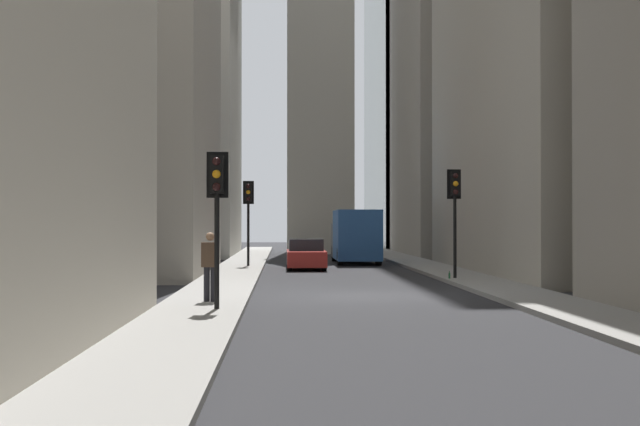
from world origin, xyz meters
name	(u,v)px	position (x,y,z in m)	size (l,w,h in m)	color
ground_plane	(366,296)	(0.00, 0.00, 0.00)	(135.00, 135.00, 0.00)	#262628
sidewalk_right	(214,294)	(0.00, 4.50, 0.07)	(90.00, 2.20, 0.14)	gray
sidewalk_left	(515,293)	(0.00, -4.50, 0.07)	(90.00, 2.20, 0.14)	gray
building_left_far	(472,57)	(31.49, -10.60, 13.65)	(16.26, 10.00, 27.30)	gray
building_right_far	(161,56)	(30.33, 10.59, 13.28)	(13.17, 10.50, 26.54)	#B7B2A5
delivery_truck	(355,236)	(19.49, -1.40, 1.46)	(6.46, 2.25, 2.84)	#285699
sedan_red	(306,255)	(13.98, 1.40, 0.66)	(4.30, 1.78, 1.42)	maroon
traffic_light_foreground	(217,193)	(-4.83, 4.03, 2.88)	(0.43, 0.52, 3.73)	black
traffic_light_midblock	(455,198)	(5.63, -3.87, 3.10)	(0.43, 0.52, 4.02)	black
traffic_light_far_junction	(248,203)	(14.52, 4.12, 3.10)	(0.43, 0.52, 4.03)	black
pedestrian	(210,264)	(-3.04, 4.35, 1.12)	(0.26, 0.44, 1.79)	black
discarded_bottle	(449,276)	(5.30, -3.60, 0.25)	(0.07, 0.07, 0.27)	#236033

